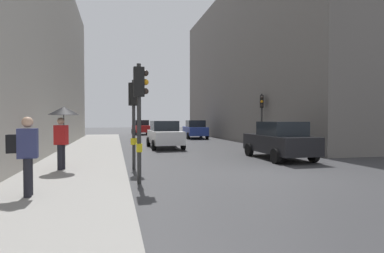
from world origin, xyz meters
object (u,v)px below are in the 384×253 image
(car_red_sedan, at_px, (141,127))
(traffic_light_near_left, at_px, (140,101))
(car_blue_van, at_px, (195,129))
(pedestrian_with_grey_backpack, at_px, (26,151))
(traffic_light_near_right, at_px, (134,108))
(pedestrian_with_umbrella, at_px, (63,120))
(car_dark_suv, at_px, (279,140))
(traffic_light_mid_street, at_px, (262,110))
(car_white_compact, at_px, (165,134))

(car_red_sedan, bearing_deg, traffic_light_near_left, -94.87)
(car_blue_van, distance_m, pedestrian_with_grey_backpack, 22.94)
(traffic_light_near_right, xyz_separation_m, pedestrian_with_umbrella, (-2.40, -0.36, -0.45))
(car_dark_suv, relative_size, pedestrian_with_grey_backpack, 2.39)
(car_dark_suv, distance_m, car_blue_van, 15.65)
(traffic_light_near_left, distance_m, pedestrian_with_umbrella, 3.29)
(pedestrian_with_grey_backpack, bearing_deg, traffic_light_mid_street, 43.66)
(car_blue_van, distance_m, car_white_compact, 9.95)
(traffic_light_mid_street, distance_m, car_blue_van, 10.33)
(traffic_light_near_right, height_order, pedestrian_with_umbrella, traffic_light_near_right)
(car_blue_van, relative_size, car_white_compact, 1.02)
(car_red_sedan, distance_m, pedestrian_with_umbrella, 26.49)
(traffic_light_mid_street, distance_m, car_white_compact, 6.63)
(traffic_light_mid_street, distance_m, traffic_light_near_right, 11.17)
(traffic_light_near_right, height_order, traffic_light_near_left, traffic_light_near_left)
(traffic_light_near_left, bearing_deg, car_dark_suv, 29.58)
(traffic_light_mid_street, bearing_deg, car_red_sedan, 108.75)
(car_red_sedan, bearing_deg, car_white_compact, -89.91)
(traffic_light_mid_street, bearing_deg, car_dark_suv, -109.58)
(car_dark_suv, distance_m, pedestrian_with_umbrella, 9.37)
(car_red_sedan, relative_size, pedestrian_with_grey_backpack, 2.44)
(car_red_sedan, distance_m, car_blue_van, 9.80)
(car_white_compact, bearing_deg, traffic_light_mid_street, -10.00)
(traffic_light_near_right, distance_m, pedestrian_with_umbrella, 2.47)
(pedestrian_with_umbrella, relative_size, pedestrian_with_grey_backpack, 1.21)
(traffic_light_mid_street, relative_size, car_white_compact, 0.84)
(traffic_light_near_right, bearing_deg, traffic_light_mid_street, 38.28)
(car_dark_suv, relative_size, pedestrian_with_umbrella, 1.98)
(car_red_sedan, height_order, pedestrian_with_umbrella, pedestrian_with_umbrella)
(car_dark_suv, bearing_deg, traffic_light_near_left, -150.42)
(traffic_light_near_left, bearing_deg, car_red_sedan, 85.13)
(pedestrian_with_umbrella, distance_m, pedestrian_with_grey_backpack, 3.65)
(traffic_light_near_right, relative_size, pedestrian_with_umbrella, 1.55)
(traffic_light_near_left, height_order, pedestrian_with_grey_backpack, traffic_light_near_left)
(traffic_light_mid_street, bearing_deg, traffic_light_near_left, -132.81)
(pedestrian_with_grey_backpack, bearing_deg, car_blue_van, 65.61)
(car_white_compact, bearing_deg, car_blue_van, 63.58)
(pedestrian_with_grey_backpack, bearing_deg, car_dark_suv, 29.18)
(pedestrian_with_umbrella, bearing_deg, traffic_light_mid_street, 33.10)
(car_blue_van, relative_size, pedestrian_with_umbrella, 2.01)
(car_blue_van, bearing_deg, traffic_light_mid_street, -79.20)
(car_red_sedan, xyz_separation_m, car_white_compact, (0.03, -17.63, 0.00))
(car_dark_suv, xyz_separation_m, pedestrian_with_grey_backpack, (-9.39, -5.24, 0.29))
(pedestrian_with_umbrella, bearing_deg, car_blue_van, 61.86)
(traffic_light_mid_street, height_order, pedestrian_with_grey_backpack, traffic_light_mid_street)
(car_white_compact, bearing_deg, car_red_sedan, 90.09)
(pedestrian_with_grey_backpack, bearing_deg, car_red_sedan, 80.38)
(traffic_light_mid_street, xyz_separation_m, traffic_light_near_left, (-8.77, -9.46, -0.07))
(traffic_light_mid_street, relative_size, pedestrian_with_umbrella, 1.66)
(car_dark_suv, distance_m, car_white_compact, 8.02)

